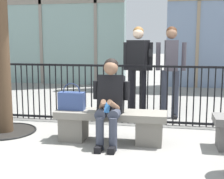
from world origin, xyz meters
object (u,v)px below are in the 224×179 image
Objects in this scene: stone_bench at (111,123)px; bystander_at_railing at (138,65)px; seated_person_with_phone at (110,99)px; bystander_further_back at (171,65)px; handbag_on_bench at (72,100)px.

stone_bench is 0.94× the size of bystander_at_railing.
bystander_further_back is (0.81, 1.75, 0.35)m from seated_person_with_phone.
handbag_on_bench is at bearing -130.74° from bystander_further_back.
bystander_at_railing is at bearing 83.16° from seated_person_with_phone.
seated_person_with_phone is (0.01, -0.13, 0.38)m from stone_bench.
handbag_on_bench is at bearing -179.01° from stone_bench.
bystander_at_railing is (0.80, 1.58, 0.41)m from handbag_on_bench.
bystander_at_railing and bystander_further_back have the same top height.
seated_person_with_phone is 0.71× the size of bystander_further_back.
bystander_at_railing is 1.00× the size of bystander_further_back.
handbag_on_bench is 1.82m from bystander_at_railing.
bystander_further_back is at bearing 4.96° from bystander_at_railing.
seated_person_with_phone reaches higher than stone_bench.
bystander_at_railing reaches higher than handbag_on_bench.
stone_bench is at bearing -116.98° from bystander_further_back.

